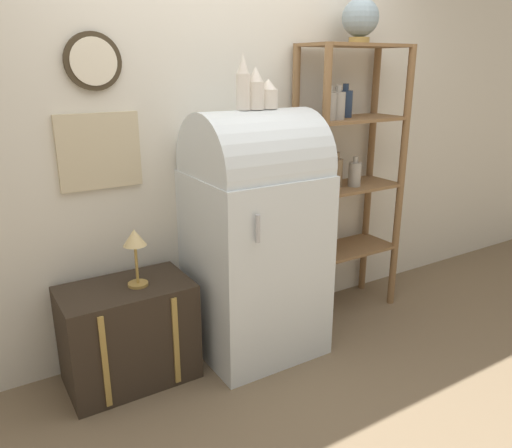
{
  "coord_description": "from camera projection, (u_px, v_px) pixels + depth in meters",
  "views": [
    {
      "loc": [
        -1.49,
        -2.19,
        1.73
      ],
      "look_at": [
        0.01,
        0.22,
        0.82
      ],
      "focal_mm": 35.0,
      "sensor_mm": 36.0,
      "label": 1
    }
  ],
  "objects": [
    {
      "name": "refrigerator",
      "position": [
        255.0,
        232.0,
        2.99
      ],
      "size": [
        0.72,
        0.69,
        1.49
      ],
      "color": "silver",
      "rests_on": "ground_plane"
    },
    {
      "name": "ground_plane",
      "position": [
        274.0,
        361.0,
        3.05
      ],
      "size": [
        12.0,
        12.0,
        0.0
      ],
      "primitive_type": "plane",
      "color": "#7A664C"
    },
    {
      "name": "desk_lamp",
      "position": [
        135.0,
        244.0,
        2.66
      ],
      "size": [
        0.13,
        0.13,
        0.32
      ],
      "color": "#AD8942",
      "rests_on": "suitcase_trunk"
    },
    {
      "name": "suitcase_trunk",
      "position": [
        129.0,
        333.0,
        2.8
      ],
      "size": [
        0.71,
        0.44,
        0.58
      ],
      "color": "#33281E",
      "rests_on": "ground_plane"
    },
    {
      "name": "vase_left",
      "position": [
        243.0,
        84.0,
        2.68
      ],
      "size": [
        0.08,
        0.08,
        0.29
      ],
      "color": "silver",
      "rests_on": "refrigerator"
    },
    {
      "name": "vase_right",
      "position": [
        268.0,
        95.0,
        2.79
      ],
      "size": [
        0.11,
        0.11,
        0.16
      ],
      "color": "silver",
      "rests_on": "refrigerator"
    },
    {
      "name": "vase_center",
      "position": [
        255.0,
        90.0,
        2.73
      ],
      "size": [
        0.1,
        0.1,
        0.23
      ],
      "color": "silver",
      "rests_on": "refrigerator"
    },
    {
      "name": "wall_back",
      "position": [
        224.0,
        129.0,
        3.1
      ],
      "size": [
        7.0,
        0.09,
        2.7
      ],
      "color": "silver",
      "rests_on": "ground_plane"
    },
    {
      "name": "globe",
      "position": [
        360.0,
        19.0,
        3.16
      ],
      "size": [
        0.23,
        0.23,
        0.27
      ],
      "color": "#AD8942",
      "rests_on": "shelf_unit"
    },
    {
      "name": "shelf_unit",
      "position": [
        348.0,
        163.0,
        3.41
      ],
      "size": [
        0.76,
        0.36,
        1.86
      ],
      "color": "olive",
      "rests_on": "ground_plane"
    }
  ]
}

